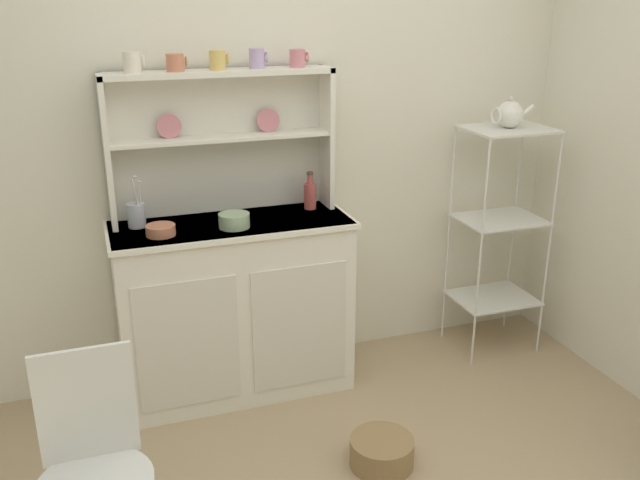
% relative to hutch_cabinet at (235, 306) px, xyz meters
% --- Properties ---
extents(wall_back, '(3.84, 0.05, 2.50)m').
position_rel_hutch_cabinet_xyz_m(wall_back, '(0.23, 0.26, 0.80)').
color(wall_back, silver).
rests_on(wall_back, ground).
extents(hutch_cabinet, '(1.12, 0.45, 0.88)m').
position_rel_hutch_cabinet_xyz_m(hutch_cabinet, '(0.00, 0.00, 0.00)').
color(hutch_cabinet, white).
rests_on(hutch_cabinet, ground).
extents(hutch_shelf_unit, '(1.05, 0.18, 0.68)m').
position_rel_hutch_cabinet_xyz_m(hutch_shelf_unit, '(0.00, 0.16, 0.82)').
color(hutch_shelf_unit, silver).
rests_on(hutch_shelf_unit, hutch_cabinet).
extents(bakers_rack, '(0.44, 0.34, 1.23)m').
position_rel_hutch_cabinet_xyz_m(bakers_rack, '(1.44, -0.02, 0.31)').
color(bakers_rack, silver).
rests_on(bakers_rack, ground).
extents(wire_chair, '(0.36, 0.36, 0.85)m').
position_rel_hutch_cabinet_xyz_m(wire_chair, '(-0.69, -1.05, 0.07)').
color(wire_chair, white).
rests_on(wire_chair, ground).
extents(floor_basket, '(0.27, 0.27, 0.12)m').
position_rel_hutch_cabinet_xyz_m(floor_basket, '(0.44, -0.79, -0.39)').
color(floor_basket, '#93754C').
rests_on(floor_basket, ground).
extents(cup_cream_0, '(0.09, 0.07, 0.09)m').
position_rel_hutch_cabinet_xyz_m(cup_cream_0, '(-0.37, 0.12, 1.15)').
color(cup_cream_0, silver).
rests_on(cup_cream_0, hutch_shelf_unit).
extents(cup_terracotta_1, '(0.09, 0.08, 0.08)m').
position_rel_hutch_cabinet_xyz_m(cup_terracotta_1, '(-0.19, 0.12, 1.14)').
color(cup_terracotta_1, '#C67556').
rests_on(cup_terracotta_1, hutch_shelf_unit).
extents(cup_gold_2, '(0.09, 0.07, 0.09)m').
position_rel_hutch_cabinet_xyz_m(cup_gold_2, '(-0.00, 0.12, 1.15)').
color(cup_gold_2, '#DBB760').
rests_on(cup_gold_2, hutch_shelf_unit).
extents(cup_lilac_3, '(0.08, 0.07, 0.09)m').
position_rel_hutch_cabinet_xyz_m(cup_lilac_3, '(0.18, 0.12, 1.15)').
color(cup_lilac_3, '#B79ECC').
rests_on(cup_lilac_3, hutch_shelf_unit).
extents(cup_rose_4, '(0.09, 0.07, 0.08)m').
position_rel_hutch_cabinet_xyz_m(cup_rose_4, '(0.37, 0.12, 1.14)').
color(cup_rose_4, '#D17A84').
rests_on(cup_rose_4, hutch_shelf_unit).
extents(bowl_mixing_large, '(0.13, 0.13, 0.05)m').
position_rel_hutch_cabinet_xyz_m(bowl_mixing_large, '(-0.33, -0.07, 0.45)').
color(bowl_mixing_large, '#C67556').
rests_on(bowl_mixing_large, hutch_cabinet).
extents(bowl_floral_medium, '(0.14, 0.14, 0.06)m').
position_rel_hutch_cabinet_xyz_m(bowl_floral_medium, '(-0.00, -0.07, 0.46)').
color(bowl_floral_medium, '#9EB78E').
rests_on(bowl_floral_medium, hutch_cabinet).
extents(jam_bottle, '(0.06, 0.06, 0.18)m').
position_rel_hutch_cabinet_xyz_m(jam_bottle, '(0.41, 0.09, 0.50)').
color(jam_bottle, '#B74C47').
rests_on(jam_bottle, hutch_cabinet).
extents(utensil_jar, '(0.08, 0.08, 0.24)m').
position_rel_hutch_cabinet_xyz_m(utensil_jar, '(-0.41, 0.08, 0.48)').
color(utensil_jar, '#B2B7C6').
rests_on(utensil_jar, hutch_cabinet).
extents(porcelain_teapot, '(0.23, 0.14, 0.16)m').
position_rel_hutch_cabinet_xyz_m(porcelain_teapot, '(1.44, -0.02, 0.85)').
color(porcelain_teapot, white).
rests_on(porcelain_teapot, bakers_rack).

